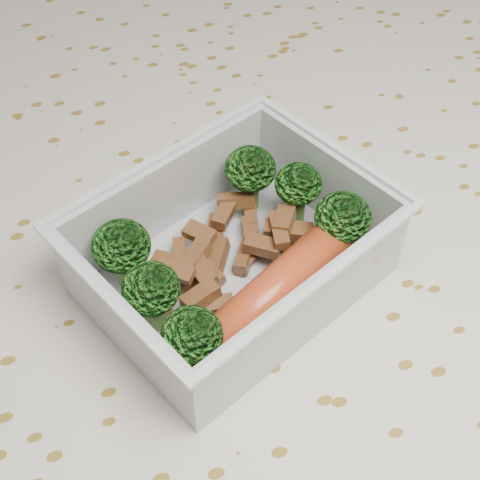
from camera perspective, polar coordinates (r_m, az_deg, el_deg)
name	(u,v)px	position (r m, az deg, el deg)	size (l,w,h in m)	color
dining_table	(238,327)	(0.54, -0.21, -7.41)	(1.40, 0.90, 0.75)	brown
tablecloth	(237,289)	(0.50, -0.22, -4.17)	(1.46, 0.96, 0.19)	silver
lunch_container	(233,259)	(0.44, -0.59, -1.62)	(0.23, 0.21, 0.07)	silver
broccoli_florets	(227,239)	(0.42, -1.12, 0.04)	(0.18, 0.16, 0.05)	#608C3F
meat_pile	(225,253)	(0.45, -1.31, -1.09)	(0.12, 0.10, 0.03)	brown
sausage	(280,287)	(0.42, 3.42, -4.00)	(0.15, 0.09, 0.03)	#B83E1C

